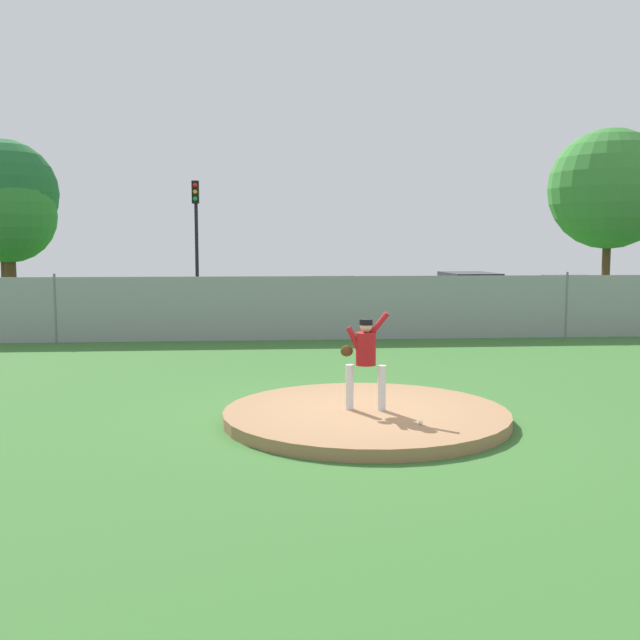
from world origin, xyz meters
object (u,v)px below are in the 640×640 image
parked_car_charcoal (38,303)px  traffic_light_near (196,224)px  baseball (421,422)px  parked_car_silver (574,300)px  parked_car_champagne (469,298)px  pitcher_youth (365,354)px  parked_car_red (336,302)px  traffic_cone_orange (292,319)px

parked_car_charcoal → traffic_light_near: bearing=35.7°
baseball → parked_car_charcoal: size_ratio=0.02×
parked_car_silver → parked_car_champagne: size_ratio=0.86×
pitcher_youth → parked_car_champagne: (5.94, 14.79, -0.24)m
parked_car_charcoal → parked_car_red: bearing=-4.7°
traffic_cone_orange → traffic_light_near: size_ratio=0.10×
parked_car_charcoal → parked_car_silver: 19.17m
parked_car_champagne → parked_car_charcoal: bearing=179.5°
parked_car_silver → parked_car_red: parked_car_red is taller
pitcher_youth → traffic_cone_orange: bearing=92.6°
traffic_light_near → parked_car_red: bearing=-41.6°
baseball → parked_car_red: parked_car_red is taller
baseball → parked_car_champagne: (5.25, 15.84, 0.62)m
baseball → parked_car_silver: 17.81m
parked_car_charcoal → parked_car_red: (10.42, -0.86, 0.02)m
parked_car_champagne → traffic_light_near: 11.24m
baseball → traffic_cone_orange: 14.50m
baseball → traffic_cone_orange: bearing=95.1°
traffic_light_near → parked_car_champagne: bearing=-20.8°
pitcher_youth → parked_car_silver: bearing=55.9°
parked_car_silver → parked_car_red: 8.75m
pitcher_youth → parked_car_red: (0.95, 14.05, -0.30)m
baseball → traffic_light_near: size_ratio=0.01×
pitcher_youth → traffic_cone_orange: (-0.60, 13.41, -0.83)m
parked_car_red → traffic_cone_orange: (-1.55, -0.65, -0.52)m
pitcher_youth → traffic_light_near: size_ratio=0.30×
parked_car_red → traffic_light_near: (-5.19, 4.61, 2.83)m
traffic_cone_orange → baseball: bearing=-84.9°
pitcher_youth → parked_car_charcoal: pitcher_youth is taller
pitcher_youth → parked_car_charcoal: bearing=122.4°
parked_car_charcoal → parked_car_champagne: parked_car_champagne is taller
parked_car_champagne → baseball: bearing=-108.4°
parked_car_charcoal → parked_car_silver: (19.16, -0.60, 0.02)m
baseball → parked_car_red: size_ratio=0.02×
parked_car_silver → parked_car_champagne: 3.79m
parked_car_charcoal → baseball: bearing=-57.5°
baseball → parked_car_charcoal: 18.92m
baseball → traffic_light_near: 20.59m
pitcher_youth → parked_car_silver: size_ratio=0.38×
parked_car_silver → traffic_light_near: traffic_light_near is taller
pitcher_youth → parked_car_charcoal: size_ratio=0.36×
parked_car_champagne → parked_car_red: parked_car_champagne is taller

